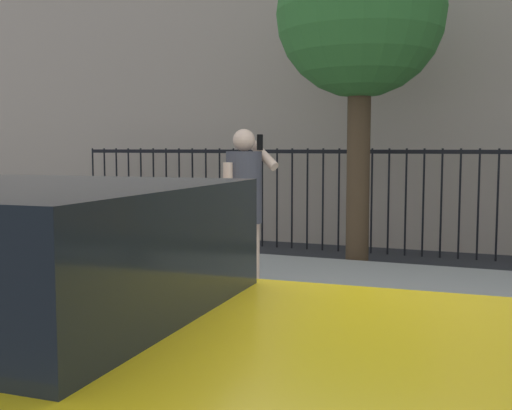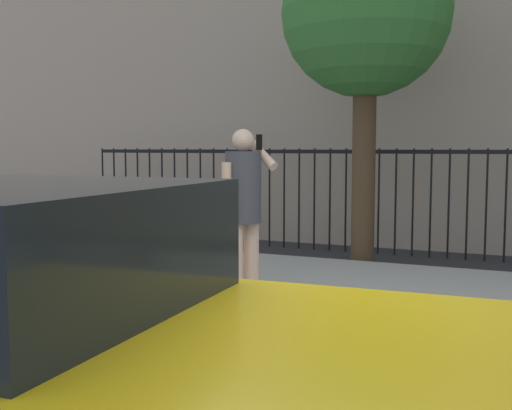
{
  "view_description": "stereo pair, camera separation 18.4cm",
  "coord_description": "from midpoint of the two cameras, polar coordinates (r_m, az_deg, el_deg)",
  "views": [
    {
      "loc": [
        1.09,
        -3.57,
        1.6
      ],
      "look_at": [
        -1.27,
        2.19,
        1.04
      ],
      "focal_mm": 44.17,
      "sensor_mm": 36.0,
      "label": 1
    },
    {
      "loc": [
        1.26,
        -3.49,
        1.6
      ],
      "look_at": [
        -1.27,
        2.19,
        1.04
      ],
      "focal_mm": 44.17,
      "sensor_mm": 36.0,
      "label": 2
    }
  ],
  "objects": [
    {
      "name": "street_tree_mid",
      "position": [
        8.71,
        10.55,
        16.54
      ],
      "size": [
        2.22,
        2.22,
        4.49
      ],
      "color": "#4C3823",
      "rests_on": "ground"
    },
    {
      "name": "iron_fence",
      "position": [
        9.52,
        16.86,
        1.45
      ],
      "size": [
        12.03,
        0.04,
        1.6
      ],
      "color": "black",
      "rests_on": "ground"
    },
    {
      "name": "pedestrian_on_phone",
      "position": [
        5.95,
        -0.48,
        0.29
      ],
      "size": [
        0.56,
        0.72,
        1.63
      ],
      "color": "beige",
      "rests_on": "sidewalk"
    },
    {
      "name": "sidewalk",
      "position": [
        6.05,
        12.18,
        -9.58
      ],
      "size": [
        28.0,
        4.4,
        0.15
      ],
      "primitive_type": "cube",
      "color": "#9E9B93",
      "rests_on": "ground"
    }
  ]
}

